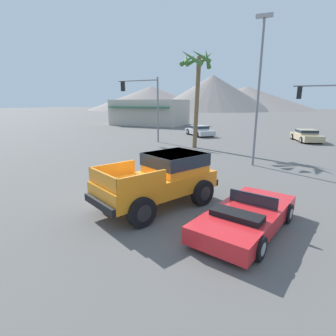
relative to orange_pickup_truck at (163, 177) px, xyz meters
name	(u,v)px	position (x,y,z in m)	size (l,w,h in m)	color
ground_plane	(154,203)	(-0.38, -0.05, -1.08)	(320.00, 320.00, 0.00)	#5B5956
orange_pickup_truck	(163,177)	(0.00, 0.00, 0.00)	(3.73, 5.06, 1.90)	orange
red_convertible_car	(246,217)	(3.15, -0.85, -0.67)	(2.73, 4.52, 1.03)	red
parked_car_silver	(199,130)	(-5.09, 20.65, -0.49)	(4.26, 4.38, 1.14)	#B7BABF
parked_car_tan	(306,135)	(5.87, 20.54, -0.49)	(2.92, 4.45, 1.16)	tan
traffic_light_main	(326,103)	(6.51, 14.67, 2.58)	(4.02, 0.38, 5.19)	slate
traffic_light_crosswalk	(142,97)	(-8.92, 14.34, 3.13)	(4.42, 0.38, 5.99)	slate
street_lamp_post	(259,80)	(2.32, 7.95, 3.89)	(0.90, 0.24, 8.36)	slate
palm_tree_short	(197,76)	(-3.01, 12.75, 4.74)	(2.65, 2.67, 7.73)	brown
storefront_building	(150,112)	(-17.37, 31.61, 0.99)	(11.73, 7.96, 4.13)	#BCB2A3
distant_mountain_range	(248,95)	(-13.57, 121.21, 5.95)	(174.35, 85.95, 19.43)	gray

